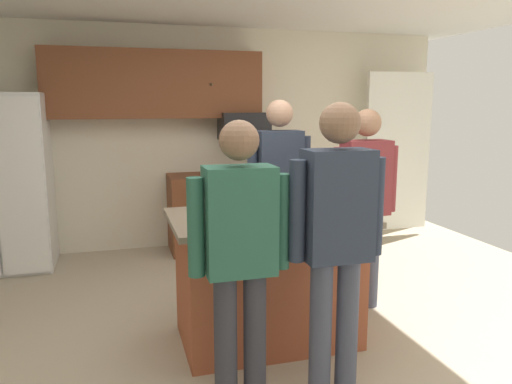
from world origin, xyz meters
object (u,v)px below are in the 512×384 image
(microwave_over_range, at_px, (244,126))
(kitchen_island, at_px, (267,277))
(glass_short_whisky, at_px, (337,205))
(refrigerator, at_px, (2,183))
(person_guest_left, at_px, (240,248))
(glass_dark_ale, at_px, (304,206))
(glass_pilsner, at_px, (281,208))
(serving_tray, at_px, (255,211))
(person_host_foreground, at_px, (337,232))
(tumbler_amber, at_px, (233,215))
(glass_stout_tall, at_px, (317,200))
(person_guest_right, at_px, (365,196))
(mug_blue_stoneware, at_px, (265,201))
(person_elder_center, at_px, (279,185))
(mug_ceramic_white, at_px, (292,199))

(microwave_over_range, xyz_separation_m, kitchen_island, (-0.46, -2.40, -0.98))
(glass_short_whisky, bearing_deg, refrigerator, 136.81)
(person_guest_left, relative_size, glass_dark_ale, 9.62)
(glass_pilsner, bearing_deg, serving_tray, 121.41)
(person_host_foreground, relative_size, tumbler_amber, 11.90)
(glass_pilsner, bearing_deg, microwave_over_range, 80.91)
(glass_stout_tall, relative_size, glass_pilsner, 1.03)
(person_guest_right, bearing_deg, serving_tray, -4.75)
(microwave_over_range, relative_size, mug_blue_stoneware, 4.57)
(microwave_over_range, distance_m, serving_tray, 2.44)
(serving_tray, bearing_deg, person_host_foreground, -74.59)
(glass_short_whisky, bearing_deg, mug_blue_stoneware, 132.29)
(person_host_foreground, bearing_deg, refrigerator, 25.33)
(serving_tray, bearing_deg, tumbler_amber, -128.19)
(person_host_foreground, bearing_deg, person_guest_left, 73.29)
(tumbler_amber, bearing_deg, mug_blue_stoneware, 53.41)
(glass_short_whisky, xyz_separation_m, mug_blue_stoneware, (-0.39, 0.43, -0.03))
(refrigerator, bearing_deg, person_host_foreground, -53.03)
(person_elder_center, xyz_separation_m, mug_ceramic_white, (-0.06, -0.48, -0.03))
(person_guest_right, relative_size, tumbler_amber, 11.54)
(microwave_over_range, relative_size, tumbler_amber, 3.86)
(person_host_foreground, bearing_deg, tumbler_amber, 28.85)
(microwave_over_range, distance_m, tumbler_amber, 2.77)
(microwave_over_range, distance_m, mug_blue_stoneware, 2.21)
(refrigerator, bearing_deg, glass_stout_tall, -40.73)
(mug_blue_stoneware, distance_m, glass_pilsner, 0.41)
(glass_dark_ale, bearing_deg, serving_tray, 140.40)
(person_elder_center, distance_m, glass_short_whisky, 0.92)
(glass_short_whisky, height_order, tumbler_amber, glass_short_whisky)
(refrigerator, xyz_separation_m, person_guest_left, (1.75, -3.01, 0.03))
(kitchen_island, bearing_deg, glass_dark_ale, -38.60)
(person_guest_right, height_order, glass_pilsner, person_guest_right)
(person_elder_center, distance_m, glass_dark_ale, 0.93)
(tumbler_amber, distance_m, glass_stout_tall, 0.79)
(tumbler_amber, distance_m, mug_blue_stoneware, 0.63)
(microwave_over_range, relative_size, glass_stout_tall, 3.82)
(microwave_over_range, xyz_separation_m, person_host_foreground, (-0.30, -3.18, -0.45))
(mug_blue_stoneware, bearing_deg, person_host_foreground, -84.69)
(glass_short_whisky, bearing_deg, person_guest_right, 45.74)
(refrigerator, distance_m, mug_ceramic_white, 3.15)
(kitchen_island, distance_m, glass_dark_ale, 0.61)
(glass_short_whisky, xyz_separation_m, glass_pilsner, (-0.41, 0.03, -0.01))
(person_guest_left, bearing_deg, mug_ceramic_white, -5.70)
(person_host_foreground, bearing_deg, person_guest_right, -46.53)
(tumbler_amber, xyz_separation_m, mug_ceramic_white, (0.59, 0.51, -0.02))
(refrigerator, height_order, tumbler_amber, refrigerator)
(glass_pilsner, bearing_deg, person_guest_left, -126.49)
(glass_pilsner, xyz_separation_m, serving_tray, (-0.12, 0.20, -0.05))
(person_guest_left, bearing_deg, glass_pilsner, -8.53)
(glass_dark_ale, xyz_separation_m, tumbler_amber, (-0.51, -0.07, -0.01))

